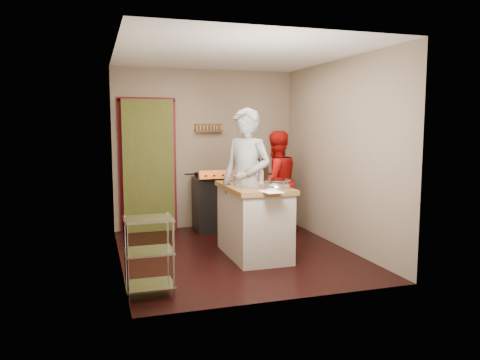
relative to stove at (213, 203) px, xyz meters
name	(u,v)px	position (x,y,z in m)	size (l,w,h in m)	color
floor	(236,253)	(-0.05, -1.42, -0.45)	(3.50, 3.50, 0.00)	black
back_wall	(167,160)	(-0.69, 0.36, 0.68)	(3.00, 0.44, 2.60)	gray
left_wall	(118,159)	(-1.55, -1.42, 0.85)	(0.04, 3.50, 2.60)	gray
right_wall	(338,154)	(1.45, -1.42, 0.85)	(0.04, 3.50, 2.60)	gray
ceiling	(236,53)	(-0.05, -1.42, 2.16)	(3.00, 3.50, 0.02)	white
stove	(213,203)	(0.00, 0.00, 0.00)	(0.60, 0.63, 1.00)	black
wire_shelving	(149,252)	(-1.33, -2.62, -0.01)	(0.48, 0.40, 0.80)	silver
island	(254,219)	(0.14, -1.61, 0.04)	(0.73, 1.39, 1.24)	#BDB1A1
person_stripe	(246,183)	(0.03, -1.62, 0.51)	(0.70, 0.46, 1.92)	silver
person_red	(276,182)	(0.91, -0.42, 0.35)	(0.78, 0.61, 1.61)	#AD0F0B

